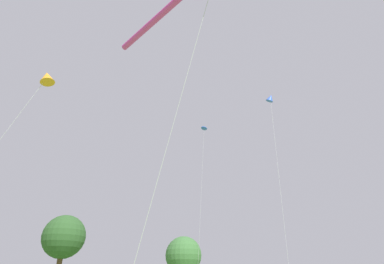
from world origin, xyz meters
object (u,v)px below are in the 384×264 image
small_kite_triangle_green (47,78)px  tree_oak_left (64,237)px  small_kite_stunt_black (270,99)px  small_kite_diamond_red (204,130)px  tree_pine_center (184,255)px

small_kite_triangle_green → tree_oak_left: tree_oak_left is taller
small_kite_triangle_green → small_kite_stunt_black: bearing=-49.0°
small_kite_diamond_red → small_kite_stunt_black: small_kite_diamond_red is taller
small_kite_stunt_black → tree_oak_left: (-5.75, 43.46, -8.19)m
small_kite_stunt_black → tree_pine_center: size_ratio=1.74×
small_kite_diamond_red → tree_pine_center: (15.17, 26.97, -12.94)m
tree_pine_center → small_kite_triangle_green: bearing=-131.5°
small_kite_triangle_green → tree_pine_center: 53.98m
small_kite_triangle_green → tree_pine_center: size_ratio=1.12×
small_kite_stunt_black → tree_oak_left: size_ratio=1.41×
small_kite_triangle_green → tree_oak_left: (12.82, 44.21, -2.16)m
tree_oak_left → tree_pine_center: (22.82, -3.91, -2.28)m
small_kite_stunt_black → small_kite_triangle_green: bearing=-12.7°
tree_oak_left → tree_pine_center: bearing=-9.7°
tree_oak_left → small_kite_stunt_black: bearing=-82.5°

